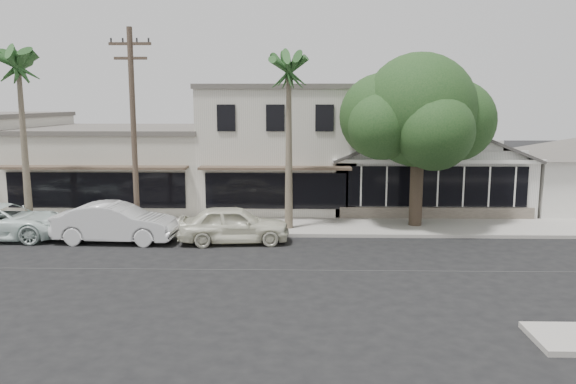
{
  "coord_description": "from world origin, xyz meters",
  "views": [
    {
      "loc": [
        -1.73,
        -19.05,
        5.82
      ],
      "look_at": [
        -2.32,
        6.0,
        1.84
      ],
      "focal_mm": 35.0,
      "sensor_mm": 36.0,
      "label": 1
    }
  ],
  "objects_px": {
    "car_2": "(4,222)",
    "shade_tree": "(417,114)",
    "car_1": "(116,223)",
    "utility_pole": "(133,127)",
    "car_0": "(234,224)"
  },
  "relations": [
    {
      "from": "car_0",
      "to": "shade_tree",
      "type": "height_order",
      "value": "shade_tree"
    },
    {
      "from": "car_0",
      "to": "shade_tree",
      "type": "bearing_deg",
      "value": -73.66
    },
    {
      "from": "shade_tree",
      "to": "utility_pole",
      "type": "bearing_deg",
      "value": -171.21
    },
    {
      "from": "utility_pole",
      "to": "car_1",
      "type": "bearing_deg",
      "value": -112.89
    },
    {
      "from": "car_1",
      "to": "car_2",
      "type": "distance_m",
      "value": 5.02
    },
    {
      "from": "car_0",
      "to": "car_2",
      "type": "xyz_separation_m",
      "value": [
        -10.0,
        0.42,
        -0.03
      ]
    },
    {
      "from": "car_2",
      "to": "car_1",
      "type": "bearing_deg",
      "value": -97.27
    },
    {
      "from": "utility_pole",
      "to": "shade_tree",
      "type": "xyz_separation_m",
      "value": [
        12.58,
        1.94,
        0.54
      ]
    },
    {
      "from": "utility_pole",
      "to": "car_1",
      "type": "height_order",
      "value": "utility_pole"
    },
    {
      "from": "car_1",
      "to": "shade_tree",
      "type": "bearing_deg",
      "value": -73.53
    },
    {
      "from": "utility_pole",
      "to": "car_2",
      "type": "height_order",
      "value": "utility_pole"
    },
    {
      "from": "car_1",
      "to": "car_2",
      "type": "relative_size",
      "value": 0.92
    },
    {
      "from": "utility_pole",
      "to": "car_1",
      "type": "xyz_separation_m",
      "value": [
        -0.55,
        -1.29,
        -3.96
      ]
    },
    {
      "from": "car_2",
      "to": "shade_tree",
      "type": "bearing_deg",
      "value": -83.63
    },
    {
      "from": "utility_pole",
      "to": "car_0",
      "type": "relative_size",
      "value": 1.94
    }
  ]
}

